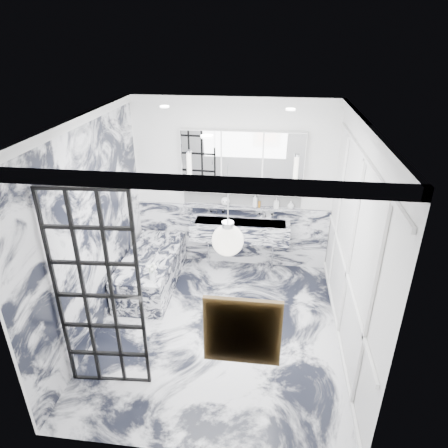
# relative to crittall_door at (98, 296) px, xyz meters

# --- Properties ---
(floor) EXTENTS (3.60, 3.60, 0.00)m
(floor) POSITION_rel_crittall_door_xyz_m (1.10, 1.02, -1.19)
(floor) COLOR silver
(floor) RESTS_ON ground
(ceiling) EXTENTS (3.60, 3.60, 0.00)m
(ceiling) POSITION_rel_crittall_door_xyz_m (1.10, 1.02, 1.61)
(ceiling) COLOR white
(ceiling) RESTS_ON wall_back
(wall_back) EXTENTS (3.60, 0.00, 3.60)m
(wall_back) POSITION_rel_crittall_door_xyz_m (1.10, 2.82, 0.21)
(wall_back) COLOR white
(wall_back) RESTS_ON floor
(wall_front) EXTENTS (3.60, 0.00, 3.60)m
(wall_front) POSITION_rel_crittall_door_xyz_m (1.10, -0.78, 0.21)
(wall_front) COLOR white
(wall_front) RESTS_ON floor
(wall_left) EXTENTS (0.00, 3.60, 3.60)m
(wall_left) POSITION_rel_crittall_door_xyz_m (-0.50, 1.02, 0.21)
(wall_left) COLOR white
(wall_left) RESTS_ON floor
(wall_right) EXTENTS (0.00, 3.60, 3.60)m
(wall_right) POSITION_rel_crittall_door_xyz_m (2.70, 1.02, 0.21)
(wall_right) COLOR white
(wall_right) RESTS_ON floor
(marble_clad_back) EXTENTS (3.18, 0.05, 1.05)m
(marble_clad_back) POSITION_rel_crittall_door_xyz_m (1.10, 2.80, -0.66)
(marble_clad_back) COLOR silver
(marble_clad_back) RESTS_ON floor
(marble_clad_left) EXTENTS (0.02, 3.56, 2.68)m
(marble_clad_left) POSITION_rel_crittall_door_xyz_m (-0.48, 1.02, 0.15)
(marble_clad_left) COLOR silver
(marble_clad_left) RESTS_ON floor
(panel_molding) EXTENTS (0.03, 3.40, 2.30)m
(panel_molding) POSITION_rel_crittall_door_xyz_m (2.68, 1.02, 0.11)
(panel_molding) COLOR white
(panel_molding) RESTS_ON floor
(soap_bottle_a) EXTENTS (0.09, 0.09, 0.22)m
(soap_bottle_a) POSITION_rel_crittall_door_xyz_m (1.47, 2.73, 0.02)
(soap_bottle_a) COLOR #8C5919
(soap_bottle_a) RESTS_ON ledge
(soap_bottle_b) EXTENTS (0.09, 0.09, 0.18)m
(soap_bottle_b) POSITION_rel_crittall_door_xyz_m (1.81, 2.73, -0.01)
(soap_bottle_b) COLOR #4C4C51
(soap_bottle_b) RESTS_ON ledge
(soap_bottle_c) EXTENTS (0.11, 0.11, 0.13)m
(soap_bottle_c) POSITION_rel_crittall_door_xyz_m (2.04, 2.73, -0.03)
(soap_bottle_c) COLOR silver
(soap_bottle_c) RESTS_ON ledge
(face_pot) EXTENTS (0.15, 0.15, 0.15)m
(face_pot) POSITION_rel_crittall_door_xyz_m (0.99, 2.73, -0.02)
(face_pot) COLOR white
(face_pot) RESTS_ON ledge
(amber_bottle) EXTENTS (0.04, 0.04, 0.10)m
(amber_bottle) POSITION_rel_crittall_door_xyz_m (1.54, 2.73, -0.05)
(amber_bottle) COLOR #8C5919
(amber_bottle) RESTS_ON ledge
(flower_vase) EXTENTS (0.08, 0.08, 0.12)m
(flower_vase) POSITION_rel_crittall_door_xyz_m (0.15, 1.28, -0.58)
(flower_vase) COLOR silver
(flower_vase) RESTS_ON bathtub
(crittall_door) EXTENTS (0.88, 0.10, 2.37)m
(crittall_door) POSITION_rel_crittall_door_xyz_m (0.00, 0.00, 0.00)
(crittall_door) COLOR black
(crittall_door) RESTS_ON floor
(artwork) EXTENTS (0.52, 0.05, 0.52)m
(artwork) POSITION_rel_crittall_door_xyz_m (1.55, -0.74, 0.33)
(artwork) COLOR #BE3E13
(artwork) RESTS_ON wall_front
(pendant_light) EXTENTS (0.27, 0.27, 0.27)m
(pendant_light) POSITION_rel_crittall_door_xyz_m (1.38, -0.28, 0.89)
(pendant_light) COLOR white
(pendant_light) RESTS_ON ceiling
(trough_sink) EXTENTS (1.60, 0.45, 0.30)m
(trough_sink) POSITION_rel_crittall_door_xyz_m (1.25, 2.58, -0.46)
(trough_sink) COLOR silver
(trough_sink) RESTS_ON wall_back
(ledge) EXTENTS (1.90, 0.14, 0.04)m
(ledge) POSITION_rel_crittall_door_xyz_m (1.25, 2.74, -0.12)
(ledge) COLOR silver
(ledge) RESTS_ON wall_back
(subway_tile) EXTENTS (1.90, 0.03, 0.23)m
(subway_tile) POSITION_rel_crittall_door_xyz_m (1.25, 2.80, 0.02)
(subway_tile) COLOR white
(subway_tile) RESTS_ON wall_back
(mirror_cabinet) EXTENTS (1.90, 0.16, 1.00)m
(mirror_cabinet) POSITION_rel_crittall_door_xyz_m (1.25, 2.75, 0.63)
(mirror_cabinet) COLOR white
(mirror_cabinet) RESTS_ON wall_back
(sconce_left) EXTENTS (0.07, 0.07, 0.40)m
(sconce_left) POSITION_rel_crittall_door_xyz_m (0.43, 2.65, 0.59)
(sconce_left) COLOR white
(sconce_left) RESTS_ON mirror_cabinet
(sconce_right) EXTENTS (0.07, 0.07, 0.40)m
(sconce_right) POSITION_rel_crittall_door_xyz_m (2.07, 2.65, 0.59)
(sconce_right) COLOR white
(sconce_right) RESTS_ON mirror_cabinet
(bathtub) EXTENTS (0.75, 1.65, 0.55)m
(bathtub) POSITION_rel_crittall_door_xyz_m (-0.07, 1.92, -0.91)
(bathtub) COLOR silver
(bathtub) RESTS_ON floor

